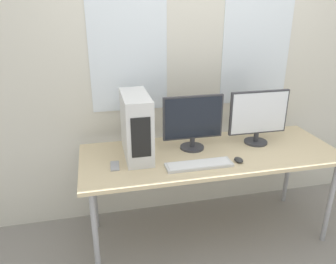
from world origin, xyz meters
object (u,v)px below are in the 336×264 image
(pc_tower, at_px, (136,126))
(keyboard, at_px, (199,165))
(monitor_main, at_px, (193,121))
(mouse, at_px, (239,160))
(monitor_right_near, at_px, (258,116))
(cell_phone, at_px, (115,166))

(pc_tower, xyz_separation_m, keyboard, (0.40, -0.28, -0.23))
(monitor_main, relative_size, mouse, 5.40)
(mouse, bearing_deg, pc_tower, 158.65)
(monitor_right_near, bearing_deg, pc_tower, -179.27)
(pc_tower, height_order, mouse, pc_tower)
(pc_tower, bearing_deg, mouse, -21.35)
(monitor_main, xyz_separation_m, monitor_right_near, (0.54, -0.01, 0.01))
(monitor_right_near, relative_size, mouse, 5.59)
(pc_tower, bearing_deg, monitor_main, 3.42)
(monitor_right_near, xyz_separation_m, mouse, (-0.28, -0.29, -0.22))
(pc_tower, relative_size, monitor_right_near, 0.97)
(pc_tower, relative_size, keyboard, 0.99)
(monitor_main, bearing_deg, mouse, -49.08)
(monitor_right_near, height_order, cell_phone, monitor_right_near)
(monitor_main, bearing_deg, keyboard, -97.79)
(mouse, relative_size, cell_phone, 0.62)
(mouse, bearing_deg, monitor_main, 130.92)
(mouse, bearing_deg, keyboard, -179.54)
(pc_tower, distance_m, mouse, 0.79)
(monitor_right_near, relative_size, cell_phone, 3.45)
(cell_phone, bearing_deg, pc_tower, 42.49)
(keyboard, bearing_deg, pc_tower, 145.30)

